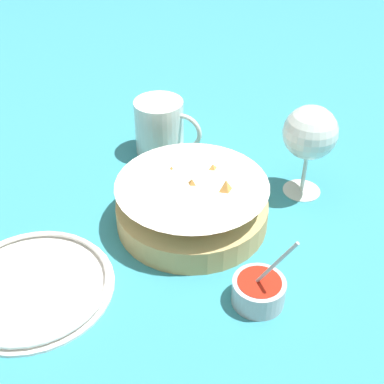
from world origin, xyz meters
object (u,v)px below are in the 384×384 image
food_basket (192,204)px  side_plate (32,285)px  sauce_cup (259,290)px  beer_mug (160,129)px  wine_glass (310,135)px

food_basket → side_plate: bearing=-123.5°
food_basket → sauce_cup: (0.15, -0.12, -0.01)m
beer_mug → side_plate: (-0.01, -0.41, -0.04)m
food_basket → beer_mug: bearing=129.1°
wine_glass → side_plate: bearing=-127.8°
food_basket → wine_glass: (0.15, 0.16, 0.08)m
sauce_cup → side_plate: 0.32m
sauce_cup → wine_glass: wine_glass is taller
sauce_cup → beer_mug: sauce_cup is taller
wine_glass → beer_mug: size_ratio=1.23×
wine_glass → sauce_cup: bearing=-88.8°
food_basket → wine_glass: 0.23m
beer_mug → food_basket: bearing=-50.9°
food_basket → side_plate: size_ratio=1.05×
food_basket → side_plate: 0.28m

